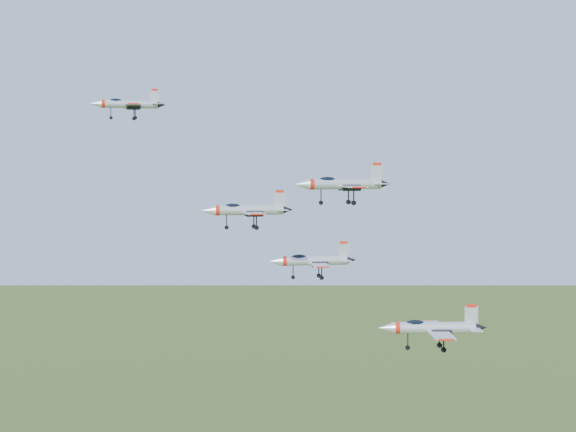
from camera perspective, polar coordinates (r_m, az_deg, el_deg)
name	(u,v)px	position (r m, az deg, el deg)	size (l,w,h in m)	color
jet_lead	(127,104)	(122.31, -11.36, 7.82)	(11.13, 9.17, 2.98)	silver
jet_left_high	(246,210)	(113.14, -2.97, 0.44)	(13.15, 10.94, 3.51)	silver
jet_right_high	(342,184)	(89.32, 3.86, 2.30)	(11.20, 9.30, 2.99)	silver
jet_left_low	(312,260)	(121.70, 1.72, -3.18)	(13.45, 11.27, 3.60)	silver
jet_right_low	(431,327)	(104.51, 10.16, -7.81)	(13.67, 11.65, 3.73)	silver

